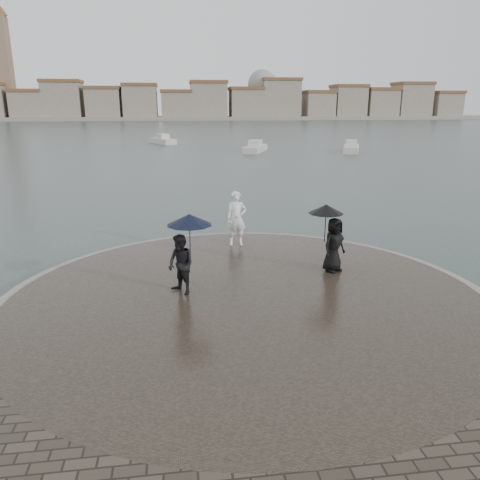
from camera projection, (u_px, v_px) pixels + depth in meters
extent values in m
plane|color=#2B3835|center=(276.00, 388.00, 8.58)|extent=(400.00, 400.00, 0.00)
cylinder|color=gray|center=(247.00, 303.00, 11.87)|extent=(12.50, 12.50, 0.32)
cylinder|color=#2D261E|center=(247.00, 302.00, 11.86)|extent=(11.90, 11.90, 0.36)
imported|color=white|center=(237.00, 218.00, 15.87)|extent=(0.68, 0.45, 1.85)
imported|color=black|center=(181.00, 265.00, 11.76)|extent=(0.92, 0.95, 1.54)
cylinder|color=black|center=(190.00, 241.00, 11.73)|extent=(0.02, 0.02, 0.90)
cone|color=black|center=(189.00, 220.00, 11.58)|extent=(1.15, 1.15, 0.28)
imported|color=black|center=(334.00, 245.00, 13.36)|extent=(0.92, 0.83, 1.57)
cylinder|color=black|center=(325.00, 227.00, 13.28)|extent=(0.02, 0.02, 0.90)
cone|color=black|center=(326.00, 209.00, 13.14)|extent=(1.01, 1.01, 0.26)
cube|color=gray|center=(177.00, 118.00, 163.47)|extent=(260.00, 20.00, 1.20)
cube|color=gray|center=(29.00, 107.00, 153.09)|extent=(10.00, 10.00, 9.00)
cube|color=brown|center=(27.00, 91.00, 151.70)|extent=(10.60, 10.60, 1.00)
cube|color=gray|center=(63.00, 102.00, 154.15)|extent=(12.00, 10.00, 12.00)
cube|color=brown|center=(61.00, 81.00, 152.34)|extent=(12.60, 10.60, 1.00)
cube|color=gray|center=(104.00, 105.00, 156.17)|extent=(11.00, 10.00, 10.00)
cube|color=brown|center=(103.00, 88.00, 154.64)|extent=(11.60, 10.60, 1.00)
cube|color=gray|center=(141.00, 104.00, 157.64)|extent=(11.00, 10.00, 11.00)
cube|color=brown|center=(140.00, 85.00, 155.98)|extent=(11.60, 10.60, 1.00)
cube|color=gray|center=(177.00, 107.00, 159.53)|extent=(10.00, 10.00, 9.00)
cube|color=brown|center=(176.00, 91.00, 158.14)|extent=(10.60, 10.60, 1.00)
cube|color=gray|center=(209.00, 102.00, 160.59)|extent=(12.00, 10.00, 12.00)
cube|color=brown|center=(208.00, 82.00, 158.79)|extent=(12.60, 10.60, 1.00)
cube|color=gray|center=(246.00, 105.00, 162.62)|extent=(11.00, 10.00, 10.00)
cube|color=brown|center=(246.00, 89.00, 161.09)|extent=(11.60, 10.60, 1.00)
cube|color=gray|center=(280.00, 101.00, 163.81)|extent=(13.00, 10.00, 13.00)
cube|color=brown|center=(280.00, 80.00, 161.87)|extent=(13.60, 10.60, 1.00)
cube|color=gray|center=(318.00, 107.00, 166.25)|extent=(10.00, 10.00, 9.00)
cube|color=brown|center=(319.00, 92.00, 164.86)|extent=(10.60, 10.60, 1.00)
cube|color=gray|center=(348.00, 104.00, 167.45)|extent=(11.00, 10.00, 11.00)
cube|color=brown|center=(349.00, 86.00, 165.78)|extent=(11.60, 10.60, 1.00)
cube|color=gray|center=(380.00, 105.00, 169.20)|extent=(11.00, 10.00, 10.00)
cube|color=brown|center=(381.00, 89.00, 167.67)|extent=(11.60, 10.60, 1.00)
cube|color=gray|center=(411.00, 102.00, 170.53)|extent=(12.00, 10.00, 12.00)
cube|color=brown|center=(413.00, 84.00, 168.72)|extent=(12.60, 10.60, 1.00)
cube|color=gray|center=(444.00, 107.00, 172.69)|extent=(10.00, 10.00, 9.00)
cube|color=brown|center=(445.00, 92.00, 171.30)|extent=(10.60, 10.60, 1.00)
cube|color=#846654|center=(4.00, 70.00, 150.86)|extent=(5.00, 5.00, 32.00)
sphere|color=gray|center=(262.00, 84.00, 163.38)|extent=(10.00, 10.00, 10.00)
cube|color=beige|center=(255.00, 150.00, 51.73)|extent=(3.61, 5.69, 0.90)
cube|color=beige|center=(255.00, 144.00, 51.56)|extent=(1.88, 2.31, 0.90)
cube|color=beige|center=(163.00, 142.00, 62.89)|extent=(3.79, 5.66, 0.90)
cube|color=beige|center=(163.00, 137.00, 62.72)|extent=(1.94, 2.32, 0.90)
cube|color=beige|center=(351.00, 150.00, 51.63)|extent=(3.52, 5.70, 0.90)
cube|color=beige|center=(352.00, 144.00, 51.46)|extent=(1.85, 2.30, 0.90)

